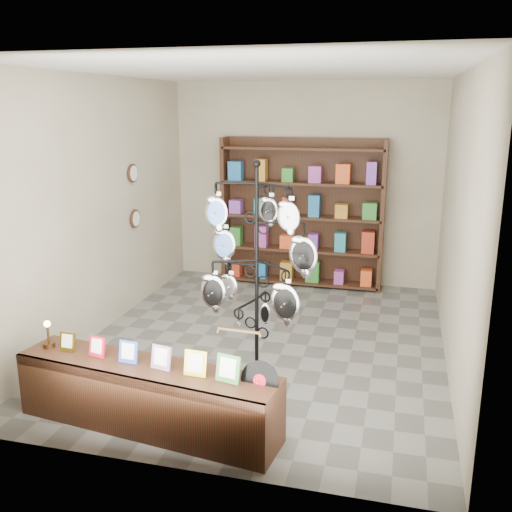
{
  "coord_description": "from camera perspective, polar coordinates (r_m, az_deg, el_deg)",
  "views": [
    {
      "loc": [
        1.44,
        -5.98,
        2.65
      ],
      "look_at": [
        0.15,
        -1.0,
        1.29
      ],
      "focal_mm": 40.0,
      "sensor_mm": 36.0,
      "label": 1
    }
  ],
  "objects": [
    {
      "name": "ground",
      "position": [
        6.7,
        0.9,
        -8.51
      ],
      "size": [
        5.0,
        5.0,
        0.0
      ],
      "primitive_type": "plane",
      "color": "slate",
      "rests_on": "ground"
    },
    {
      "name": "room_envelope",
      "position": [
        6.2,
        0.97,
        7.4
      ],
      "size": [
        5.0,
        5.0,
        5.0
      ],
      "color": "#BAB096",
      "rests_on": "ground"
    },
    {
      "name": "display_tree",
      "position": [
        5.25,
        0.07,
        -0.49
      ],
      "size": [
        1.12,
        1.03,
        2.19
      ],
      "rotation": [
        0.0,
        0.0,
        -0.13
      ],
      "color": "black",
      "rests_on": "ground"
    },
    {
      "name": "wall_clocks",
      "position": [
        7.67,
        -12.11,
        5.87
      ],
      "size": [
        0.03,
        0.24,
        0.84
      ],
      "color": "black",
      "rests_on": "ground"
    },
    {
      "name": "front_shelf",
      "position": [
        5.01,
        -10.85,
        -13.61
      ],
      "size": [
        2.36,
        0.77,
        0.82
      ],
      "rotation": [
        0.0,
        0.0,
        -0.13
      ],
      "color": "black",
      "rests_on": "ground"
    },
    {
      "name": "back_shelving",
      "position": [
        8.55,
        4.57,
        3.84
      ],
      "size": [
        2.42,
        0.36,
        2.2
      ],
      "color": "black",
      "rests_on": "ground"
    }
  ]
}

